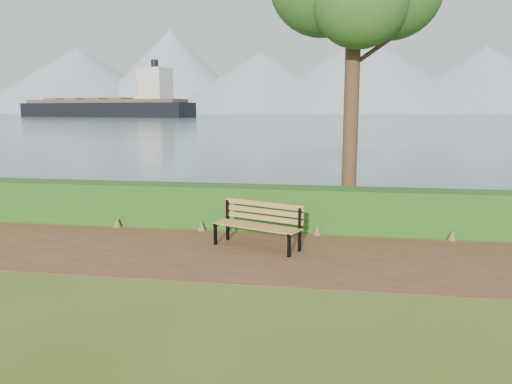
# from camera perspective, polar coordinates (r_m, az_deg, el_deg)

# --- Properties ---
(ground) EXTENTS (140.00, 140.00, 0.00)m
(ground) POSITION_cam_1_polar(r_m,az_deg,el_deg) (9.62, -3.16, -7.58)
(ground) COLOR #465518
(ground) RESTS_ON ground
(path) EXTENTS (40.00, 3.40, 0.01)m
(path) POSITION_cam_1_polar(r_m,az_deg,el_deg) (9.90, -2.79, -7.06)
(path) COLOR #532E1C
(path) RESTS_ON ground
(hedge) EXTENTS (32.00, 0.85, 1.00)m
(hedge) POSITION_cam_1_polar(r_m,az_deg,el_deg) (11.98, -0.50, -1.71)
(hedge) COLOR #173E11
(hedge) RESTS_ON ground
(water) EXTENTS (700.00, 510.00, 0.00)m
(water) POSITION_cam_1_polar(r_m,az_deg,el_deg) (269.00, 9.03, 8.71)
(water) COLOR #42596A
(water) RESTS_ON ground
(mountains) EXTENTS (585.00, 190.00, 70.00)m
(mountains) POSITION_cam_1_polar(r_m,az_deg,el_deg) (415.93, 7.99, 12.76)
(mountains) COLOR #7F95AA
(mountains) RESTS_ON ground
(bench) EXTENTS (1.92, 1.19, 0.93)m
(bench) POSITION_cam_1_polar(r_m,az_deg,el_deg) (10.23, 0.33, -3.43)
(bench) COLOR black
(bench) RESTS_ON ground
(cargo_ship) EXTENTS (72.76, 28.74, 21.91)m
(cargo_ship) POSITION_cam_1_polar(r_m,az_deg,el_deg) (193.90, -16.40, 9.18)
(cargo_ship) COLOR black
(cargo_ship) RESTS_ON ground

